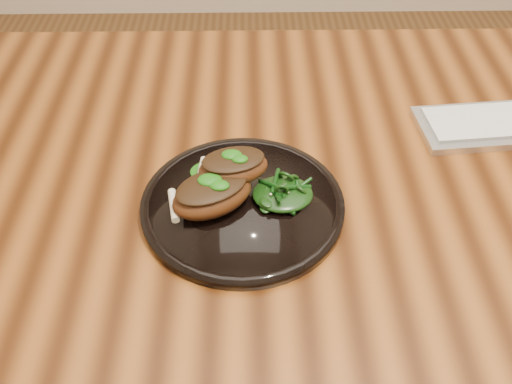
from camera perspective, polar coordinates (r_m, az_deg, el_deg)
The scene contains 6 objects.
desk at distance 0.96m, azimuth 16.85°, elevation -0.41°, with size 1.60×0.80×0.75m.
plate at distance 0.78m, azimuth -1.35°, elevation -1.30°, with size 0.28×0.28×0.02m.
lamb_chop_front at distance 0.75m, azimuth -4.47°, elevation -0.15°, with size 0.13×0.12×0.05m.
lamb_chop_back at distance 0.77m, azimuth -2.33°, elevation 2.60°, with size 0.11×0.08×0.04m.
herb_smear at distance 0.82m, azimuth -3.79°, elevation 2.09°, with size 0.08×0.05×0.01m, color #0B4207.
greens_heap at distance 0.77m, azimuth 2.69°, elevation 0.11°, with size 0.08×0.08×0.03m.
Camera 1 is at (-0.29, -0.66, 1.31)m, focal length 40.00 mm.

